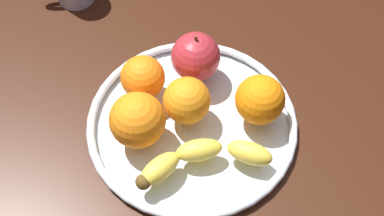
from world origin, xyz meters
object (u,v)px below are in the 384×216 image
object	(u,v)px
banana	(201,158)
orange_front_right	(137,120)
apple	(196,57)
orange_back_left	(143,77)
orange_back_right	(260,99)
fruit_bowl	(192,123)
orange_front_left	(187,100)

from	to	relation	value
banana	orange_front_right	bearing A→B (deg)	-39.06
apple	orange_back_left	size ratio (longest dim) A/B	1.26
orange_front_right	orange_back_right	world-z (taller)	orange_front_right
fruit_bowl	orange_back_left	size ratio (longest dim) A/B	4.69
apple	orange_front_left	xyz separation A→B (cm)	(2.53, 7.51, -0.33)
banana	orange_back_left	world-z (taller)	orange_back_left
fruit_bowl	orange_front_left	world-z (taller)	orange_front_left
fruit_bowl	orange_back_left	xyz separation A→B (cm)	(6.30, -6.33, 4.19)
orange_front_right	orange_front_left	bearing A→B (deg)	-160.82
orange_back_left	orange_back_right	world-z (taller)	orange_back_right
banana	orange_back_left	bearing A→B (deg)	-66.99
orange_front_right	banana	bearing A→B (deg)	142.88
fruit_bowl	orange_back_right	bearing A→B (deg)	176.99
orange_front_left	fruit_bowl	bearing A→B (deg)	116.89
banana	orange_back_right	world-z (taller)	orange_back_right
fruit_bowl	banana	size ratio (longest dim) A/B	1.56
fruit_bowl	apple	distance (cm)	9.99
apple	orange_back_left	bearing A→B (deg)	15.47
banana	apple	distance (cm)	16.28
fruit_bowl	orange_front_right	xyz separation A→B (cm)	(7.82, 1.41, 4.83)
apple	banana	bearing A→B (deg)	83.31
banana	orange_back_left	size ratio (longest dim) A/B	3.01
banana	orange_front_left	size ratio (longest dim) A/B	2.90
banana	orange_back_right	size ratio (longest dim) A/B	2.77
banana	orange_front_right	size ratio (longest dim) A/B	2.52
orange_back_left	orange_front_right	size ratio (longest dim) A/B	0.84
banana	orange_front_right	distance (cm)	10.20
orange_back_right	banana	bearing A→B (deg)	35.65
fruit_bowl	orange_front_right	bearing A→B (deg)	10.25
fruit_bowl	orange_back_left	distance (cm)	9.87
fruit_bowl	orange_front_right	distance (cm)	9.30
fruit_bowl	orange_back_right	size ratio (longest dim) A/B	4.32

